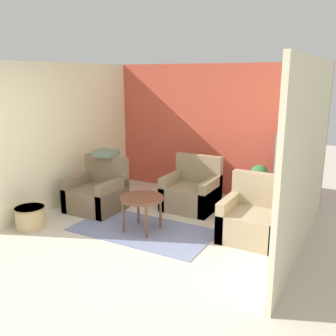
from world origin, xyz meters
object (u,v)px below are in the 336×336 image
birdcage (290,175)px  parrot (294,127)px  potted_plant (259,180)px  armchair_left (97,194)px  armchair_right (255,220)px  armchair_middle (192,192)px  wicker_basket (30,217)px  coffee_table (142,200)px

birdcage → parrot: size_ratio=5.78×
birdcage → potted_plant: bearing=177.9°
armchair_left → armchair_right: bearing=2.9°
armchair_middle → wicker_basket: bearing=-131.8°
birdcage → wicker_basket: birdcage is taller
parrot → wicker_basket: 4.36m
birdcage → armchair_left: bearing=-153.9°
armchair_right → birdcage: size_ratio=0.66×
armchair_left → armchair_right: size_ratio=1.00×
potted_plant → wicker_basket: size_ratio=1.69×
potted_plant → armchair_middle: bearing=-149.6°
armchair_right → wicker_basket: armchair_right is taller
armchair_middle → birdcage: 1.66m
coffee_table → birdcage: (1.74, 1.82, 0.18)m
armchair_middle → parrot: size_ratio=3.83×
parrot → birdcage: bearing=-90.0°
armchair_left → wicker_basket: 1.19m
armchair_left → birdcage: 3.26m
armchair_left → parrot: 3.45m
armchair_right → potted_plant: bearing=103.5°
coffee_table → birdcage: size_ratio=0.47×
armchair_right → potted_plant: size_ratio=1.17×
armchair_left → armchair_right: (2.71, 0.14, 0.00)m
armchair_left → parrot: parrot is taller
coffee_table → armchair_left: 1.25m
armchair_middle → birdcage: birdcage is taller
armchair_right → parrot: parrot is taller
armchair_right → wicker_basket: (-3.09, -1.26, -0.11)m
wicker_basket → coffee_table: bearing=25.2°
armchair_left → potted_plant: bearing=31.1°
armchair_left → potted_plant: (2.40, 1.44, 0.21)m
wicker_basket → birdcage: bearing=37.8°
armchair_right → potted_plant: (-0.31, 1.31, 0.21)m
birdcage → parrot: (0.00, 0.00, 0.81)m
armchair_left → potted_plant: armchair_left is taller
birdcage → potted_plant: (-0.51, 0.02, -0.16)m
birdcage → wicker_basket: 4.19m
coffee_table → armchair_left: bearing=161.3°
armchair_right → armchair_middle: 1.50m
armchair_left → birdcage: birdcage is taller
birdcage → parrot: bearing=90.0°
armchair_left → birdcage: (2.91, 1.42, 0.37)m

